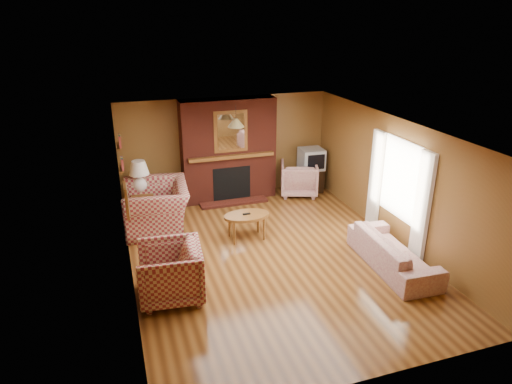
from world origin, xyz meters
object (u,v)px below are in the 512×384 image
object	(u,v)px
coffee_table	(247,217)
plaid_armchair	(170,272)
plaid_loveseat	(157,207)
crt_tv	(311,159)
tv_stand	(310,180)
table_lamp	(139,175)
floral_armchair	(299,178)
side_table	(142,205)
floral_sofa	(393,252)
fireplace	(229,151)

from	to	relation	value
coffee_table	plaid_armchair	bearing A→B (deg)	-137.72
plaid_loveseat	plaid_armchair	bearing A→B (deg)	2.65
crt_tv	plaid_armchair	bearing A→B (deg)	-138.46
coffee_table	tv_stand	bearing A→B (deg)	41.05
table_lamp	floral_armchair	bearing A→B (deg)	3.58
plaid_loveseat	tv_stand	bearing A→B (deg)	108.58
coffee_table	side_table	xyz separation A→B (m)	(-1.87, 1.63, -0.15)
side_table	tv_stand	bearing A→B (deg)	4.82
floral_sofa	crt_tv	bearing A→B (deg)	0.49
fireplace	coffee_table	bearing A→B (deg)	-96.01
side_table	floral_armchair	bearing A→B (deg)	3.58
plaid_loveseat	floral_sofa	xyz separation A→B (m)	(3.75, -2.87, -0.18)
fireplace	side_table	size ratio (longest dim) A/B	3.95
floral_sofa	tv_stand	xyz separation A→B (m)	(0.15, 3.83, -0.00)
plaid_armchair	tv_stand	size ratio (longest dim) A/B	1.69
floral_sofa	floral_armchair	distance (m)	3.72
side_table	crt_tv	distance (m)	4.20
floral_armchair	crt_tv	distance (m)	0.58
floral_armchair	tv_stand	distance (m)	0.40
crt_tv	floral_sofa	bearing A→B (deg)	-92.25
fireplace	floral_armchair	xyz separation A→B (m)	(1.69, -0.30, -0.78)
fireplace	coffee_table	xyz separation A→B (m)	(-0.23, -2.17, -0.73)
plaid_armchair	crt_tv	world-z (taller)	crt_tv
side_table	table_lamp	xyz separation A→B (m)	(0.00, 0.00, 0.69)
floral_sofa	table_lamp	xyz separation A→B (m)	(-4.00, 3.48, 0.70)
coffee_table	plaid_loveseat	bearing A→B (deg)	147.55
plaid_armchair	floral_armchair	world-z (taller)	plaid_armchair
fireplace	plaid_armchair	world-z (taller)	fireplace
fireplace	table_lamp	size ratio (longest dim) A/B	3.43
plaid_loveseat	floral_armchair	world-z (taller)	plaid_loveseat
crt_tv	plaid_loveseat	bearing A→B (deg)	-166.35
floral_armchair	coffee_table	size ratio (longest dim) A/B	0.99
floral_armchair	table_lamp	xyz separation A→B (m)	(-3.79, -0.24, 0.59)
side_table	crt_tv	xyz separation A→B (m)	(4.15, 0.34, 0.54)
fireplace	plaid_loveseat	xyz separation A→B (m)	(-1.85, -1.14, -0.71)
fireplace	plaid_armchair	size ratio (longest dim) A/B	2.43
coffee_table	crt_tv	size ratio (longest dim) A/B	1.55
plaid_armchair	floral_armchair	bearing A→B (deg)	138.61
plaid_loveseat	side_table	size ratio (longest dim) A/B	2.41
fireplace	coffee_table	distance (m)	2.30
side_table	tv_stand	size ratio (longest dim) A/B	1.04
plaid_loveseat	floral_sofa	size ratio (longest dim) A/B	0.73
fireplace	floral_sofa	distance (m)	4.53
coffee_table	table_lamp	distance (m)	2.54
floral_armchair	crt_tv	bearing A→B (deg)	-143.46
plaid_loveseat	coffee_table	world-z (taller)	plaid_loveseat
table_lamp	floral_sofa	bearing A→B (deg)	-40.99
tv_stand	floral_sofa	bearing A→B (deg)	-91.20
fireplace	plaid_loveseat	world-z (taller)	fireplace
fireplace	table_lamp	distance (m)	2.17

